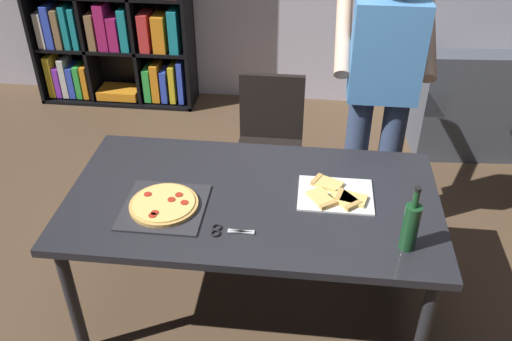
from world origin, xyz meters
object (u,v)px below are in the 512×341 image
(wine_bottle, at_px, (410,226))
(kitchen_scissors, at_px, (225,231))
(dining_table, at_px, (253,208))
(pepperoni_pizza_on_tray, at_px, (164,205))
(person_serving_pizza, at_px, (381,88))
(chair_far_side, at_px, (270,136))

(wine_bottle, relative_size, kitchen_scissors, 1.63)
(dining_table, distance_m, wine_bottle, 0.78)
(wine_bottle, height_order, kitchen_scissors, wine_bottle)
(wine_bottle, bearing_deg, dining_table, 157.85)
(dining_table, relative_size, wine_bottle, 5.68)
(pepperoni_pizza_on_tray, distance_m, kitchen_scissors, 0.34)
(kitchen_scissors, bearing_deg, person_serving_pizza, 54.46)
(person_serving_pizza, bearing_deg, wine_bottle, -86.82)
(dining_table, relative_size, person_serving_pizza, 1.03)
(chair_far_side, distance_m, person_serving_pizza, 0.83)
(wine_bottle, bearing_deg, kitchen_scissors, 179.12)
(person_serving_pizza, relative_size, wine_bottle, 5.54)
(chair_far_side, bearing_deg, wine_bottle, -60.94)
(person_serving_pizza, relative_size, pepperoni_pizza_on_tray, 4.57)
(dining_table, bearing_deg, person_serving_pizza, 49.56)
(chair_far_side, distance_m, wine_bottle, 1.48)
(chair_far_side, distance_m, kitchen_scissors, 1.27)
(kitchen_scissors, bearing_deg, pepperoni_pizza_on_tray, 156.16)
(chair_far_side, bearing_deg, kitchen_scissors, -94.17)
(dining_table, relative_size, chair_far_side, 2.00)
(dining_table, height_order, wine_bottle, wine_bottle)
(person_serving_pizza, distance_m, kitchen_scissors, 1.28)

